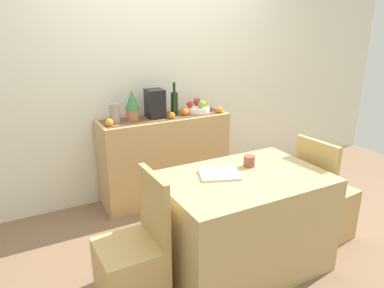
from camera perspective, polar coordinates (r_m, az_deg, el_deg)
name	(u,v)px	position (r m, az deg, el deg)	size (l,w,h in m)	color
ground_plane	(216,239)	(3.26, 3.73, -14.66)	(6.40, 6.40, 0.02)	#806248
room_wall_rear	(157,66)	(3.80, -5.47, 12.11)	(6.40, 0.06, 2.70)	silver
sideboard_console	(165,158)	(3.75, -4.31, -2.23)	(1.31, 0.42, 0.88)	tan
table_runner	(164,116)	(3.62, -4.47, 4.36)	(1.23, 0.32, 0.01)	brown
fruit_bowl	(197,109)	(3.78, 0.82, 5.50)	(0.26, 0.26, 0.06)	white
apple_rear	(204,103)	(3.80, 1.92, 6.53)	(0.07, 0.07, 0.07)	gold
apple_left	(202,104)	(3.71, 1.55, 6.29)	(0.08, 0.08, 0.08)	#83B33D
apple_front	(190,104)	(3.72, -0.37, 6.27)	(0.07, 0.07, 0.07)	red
apple_upper	(197,102)	(3.82, 0.78, 6.69)	(0.08, 0.08, 0.08)	#A92F2C
wine_bottle	(174,103)	(3.64, -2.80, 6.46)	(0.07, 0.07, 0.33)	black
coffee_maker	(155,104)	(3.56, -5.86, 6.33)	(0.16, 0.18, 0.28)	black
ceramic_vase	(115,113)	(3.44, -12.07, 4.74)	(0.09, 0.09, 0.18)	gray
potted_plant	(132,105)	(3.47, -9.41, 6.10)	(0.13, 0.13, 0.30)	#B0714A
orange_loose_far	(219,110)	(3.77, 4.34, 5.40)	(0.07, 0.07, 0.07)	orange
orange_loose_mid	(185,112)	(3.64, -1.10, 5.06)	(0.07, 0.07, 0.07)	orange
orange_loose_near_bowl	(109,123)	(3.34, -12.92, 3.31)	(0.07, 0.07, 0.07)	orange
orange_loose_end	(172,115)	(3.53, -3.21, 4.51)	(0.07, 0.07, 0.07)	orange
dining_table	(242,222)	(2.77, 7.89, -12.07)	(1.18, 0.79, 0.74)	tan
open_book	(220,174)	(2.59, 4.38, -4.79)	(0.28, 0.21, 0.02)	white
coffee_cup	(249,161)	(2.77, 9.03, -2.68)	(0.09, 0.09, 0.08)	brown
chair_near_window	(133,269)	(2.50, -9.29, -18.84)	(0.41, 0.41, 0.90)	tan
chair_by_corner	(323,208)	(3.34, 19.96, -9.46)	(0.43, 0.43, 0.90)	tan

